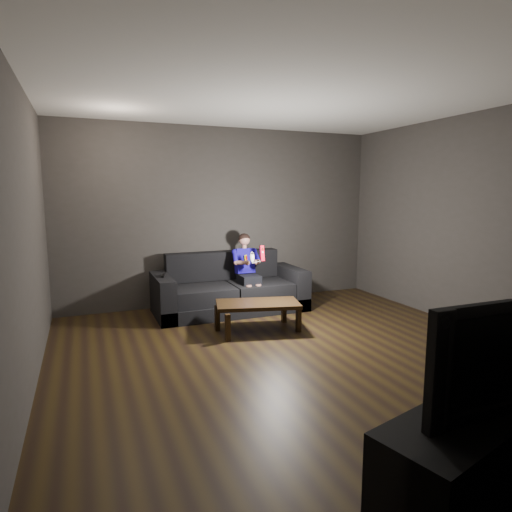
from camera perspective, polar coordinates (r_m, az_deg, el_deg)
name	(u,v)px	position (r m, az deg, el deg)	size (l,w,h in m)	color
floor	(298,356)	(4.67, 5.60, -13.10)	(5.00, 5.00, 0.00)	black
back_wall	(224,216)	(6.67, -4.28, 5.29)	(5.00, 0.04, 2.70)	#373431
left_wall	(21,238)	(3.89, -28.83, 2.06)	(0.04, 5.00, 2.70)	#373431
right_wall	(480,222)	(5.96, 27.68, 3.99)	(0.04, 5.00, 2.70)	#373431
ceiling	(302,90)	(4.46, 6.13, 21.19)	(5.00, 5.00, 0.02)	silver
sofa	(230,292)	(6.27, -3.54, -4.86)	(2.16, 0.93, 0.84)	black
child	(247,264)	(6.21, -1.23, -1.12)	(0.41, 0.50, 1.00)	black
wii_remote_red	(262,253)	(5.85, 0.82, 0.37)	(0.05, 0.08, 0.22)	red
nunchuk_white	(252,257)	(5.81, -0.52, -0.15)	(0.08, 0.11, 0.16)	white
wii_remote_black	(163,276)	(5.89, -12.33, -2.59)	(0.08, 0.17, 0.03)	black
coffee_table	(258,306)	(5.33, 0.24, -6.71)	(1.11, 0.74, 0.37)	black
media_console	(483,451)	(2.93, 28.00, -21.93)	(1.54, 0.44, 0.55)	black
tv	(491,351)	(2.69, 28.87, -11.02)	(1.08, 0.14, 0.62)	black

